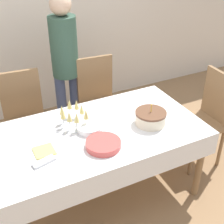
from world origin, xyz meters
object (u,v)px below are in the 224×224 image
dining_chair_far_left (25,116)px  plate_stack_dessert (89,128)px  plate_stack_main (103,144)px  birthday_cake (151,118)px  champagne_tray (73,116)px  dining_chair_far_right (99,98)px  person_standing (65,58)px  dining_chair_right_end (207,115)px

dining_chair_far_left → plate_stack_dessert: bearing=-63.7°
plate_stack_main → plate_stack_dessert: bearing=91.4°
dining_chair_far_left → birthday_cake: (0.88, -0.90, 0.24)m
champagne_tray → plate_stack_dessert: 0.17m
dining_chair_far_left → dining_chair_far_right: bearing=0.0°
dining_chair_far_right → person_standing: (-0.28, 0.22, 0.44)m
dining_chair_far_left → plate_stack_dessert: size_ratio=4.65×
birthday_cake → champagne_tray: size_ratio=0.82×
birthday_cake → dining_chair_far_right: bearing=94.6°
dining_chair_right_end → plate_stack_main: (-1.24, -0.21, 0.20)m
birthday_cake → person_standing: 1.19m
champagne_tray → dining_chair_far_right: bearing=50.7°
person_standing → plate_stack_dessert: bearing=-98.8°
dining_chair_far_left → person_standing: bearing=22.2°
birthday_cake → person_standing: (-0.35, 1.12, 0.20)m
dining_chair_far_left → birthday_cake: 1.28m
birthday_cake → plate_stack_main: size_ratio=0.97×
champagne_tray → plate_stack_main: champagne_tray is taller
dining_chair_far_left → dining_chair_far_right: same height
dining_chair_far_left → dining_chair_far_right: size_ratio=1.00×
champagne_tray → plate_stack_main: 0.40m
birthday_cake → plate_stack_main: birthday_cake is taller
dining_chair_far_right → plate_stack_main: 1.12m
plate_stack_dessert → birthday_cake: bearing=-15.4°
person_standing → plate_stack_main: bearing=-96.8°
dining_chair_right_end → plate_stack_dessert: bearing=178.2°
dining_chair_far_left → plate_stack_main: bearing=-69.3°
dining_chair_far_right → plate_stack_dessert: size_ratio=4.65×
dining_chair_far_right → champagne_tray: size_ratio=3.03×
birthday_cake → plate_stack_main: bearing=-167.2°
dining_chair_far_right → birthday_cake: 0.94m
plate_stack_dessert → person_standing: (0.15, 0.98, 0.23)m
dining_chair_right_end → person_standing: (-1.10, 1.02, 0.44)m
dining_chair_right_end → birthday_cake: 0.79m
dining_chair_far_left → champagne_tray: size_ratio=3.03×
birthday_cake → dining_chair_right_end: bearing=7.6°
champagne_tray → plate_stack_dessert: champagne_tray is taller
dining_chair_right_end → plate_stack_main: size_ratio=3.60×
plate_stack_main → plate_stack_dessert: size_ratio=1.29×
dining_chair_right_end → plate_stack_main: 1.28m
dining_chair_far_left → plate_stack_main: 1.10m
dining_chair_far_left → champagne_tray: dining_chair_far_left is taller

